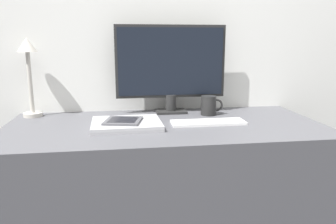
{
  "coord_description": "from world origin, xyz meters",
  "views": [
    {
      "loc": [
        -0.19,
        -1.2,
        1.11
      ],
      "look_at": [
        0.01,
        0.2,
        0.8
      ],
      "focal_mm": 35.0,
      "sensor_mm": 36.0,
      "label": 1
    }
  ],
  "objects_px": {
    "keyboard": "(208,122)",
    "laptop": "(126,124)",
    "coffee_mug": "(209,105)",
    "desk_lamp": "(28,64)",
    "monitor": "(171,66)",
    "ereader": "(123,121)"
  },
  "relations": [
    {
      "from": "keyboard",
      "to": "coffee_mug",
      "type": "height_order",
      "value": "coffee_mug"
    },
    {
      "from": "keyboard",
      "to": "ereader",
      "type": "height_order",
      "value": "ereader"
    },
    {
      "from": "keyboard",
      "to": "ereader",
      "type": "xyz_separation_m",
      "value": [
        -0.38,
        -0.0,
        0.02
      ]
    },
    {
      "from": "desk_lamp",
      "to": "coffee_mug",
      "type": "xyz_separation_m",
      "value": [
        0.88,
        -0.09,
        -0.21
      ]
    },
    {
      "from": "ereader",
      "to": "keyboard",
      "type": "bearing_deg",
      "value": 0.69
    },
    {
      "from": "monitor",
      "to": "desk_lamp",
      "type": "distance_m",
      "value": 0.7
    },
    {
      "from": "monitor",
      "to": "desk_lamp",
      "type": "bearing_deg",
      "value": 179.59
    },
    {
      "from": "coffee_mug",
      "to": "monitor",
      "type": "bearing_deg",
      "value": 154.88
    },
    {
      "from": "coffee_mug",
      "to": "laptop",
      "type": "bearing_deg",
      "value": -157.49
    },
    {
      "from": "keyboard",
      "to": "desk_lamp",
      "type": "height_order",
      "value": "desk_lamp"
    },
    {
      "from": "keyboard",
      "to": "desk_lamp",
      "type": "bearing_deg",
      "value": 162.02
    },
    {
      "from": "keyboard",
      "to": "ereader",
      "type": "relative_size",
      "value": 1.85
    },
    {
      "from": "keyboard",
      "to": "laptop",
      "type": "bearing_deg",
      "value": 179.48
    },
    {
      "from": "keyboard",
      "to": "laptop",
      "type": "height_order",
      "value": "laptop"
    },
    {
      "from": "monitor",
      "to": "keyboard",
      "type": "bearing_deg",
      "value": -63.4
    },
    {
      "from": "laptop",
      "to": "coffee_mug",
      "type": "bearing_deg",
      "value": 22.51
    },
    {
      "from": "monitor",
      "to": "desk_lamp",
      "type": "height_order",
      "value": "monitor"
    },
    {
      "from": "desk_lamp",
      "to": "coffee_mug",
      "type": "bearing_deg",
      "value": -5.9
    },
    {
      "from": "laptop",
      "to": "coffee_mug",
      "type": "relative_size",
      "value": 2.71
    },
    {
      "from": "keyboard",
      "to": "coffee_mug",
      "type": "xyz_separation_m",
      "value": [
        0.05,
        0.18,
        0.04
      ]
    },
    {
      "from": "laptop",
      "to": "desk_lamp",
      "type": "bearing_deg",
      "value": 149.95
    },
    {
      "from": "keyboard",
      "to": "coffee_mug",
      "type": "bearing_deg",
      "value": 73.9
    }
  ]
}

